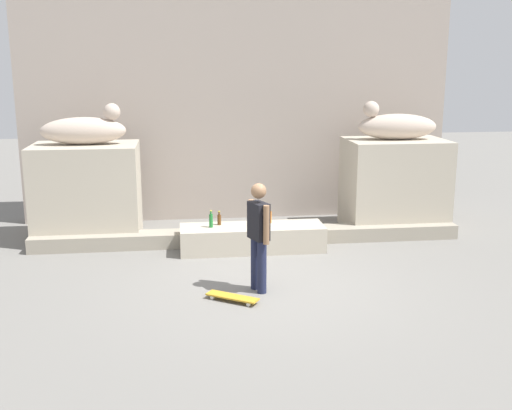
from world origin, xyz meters
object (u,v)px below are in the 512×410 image
skateboard (232,297)px  bottle_brown (219,219)px  skater (259,232)px  statue_reclining_right (396,126)px  bottle_green (211,220)px  statue_reclining_left (85,130)px  bottle_orange (270,217)px

skateboard → bottle_brown: size_ratio=2.99×
skater → skateboard: size_ratio=2.15×
statue_reclining_right → bottle_green: size_ratio=5.14×
statue_reclining_left → bottle_orange: statue_reclining_left is taller
bottle_orange → statue_reclining_left: bearing=163.9°
skater → bottle_brown: (-0.44, 2.24, -0.35)m
statue_reclining_left → statue_reclining_right: same height
statue_reclining_right → skateboard: statue_reclining_right is taller
bottle_brown → bottle_orange: (0.95, 0.03, 0.02)m
statue_reclining_left → bottle_green: (2.30, -1.17, -1.55)m
statue_reclining_left → skateboard: bearing=-56.4°
statue_reclining_left → skater: (2.90, -3.25, -1.23)m
skater → bottle_orange: bearing=145.0°
statue_reclining_left → bottle_orange: bearing=-16.8°
statue_reclining_right → skateboard: (-3.64, -3.63, -2.08)m
skateboard → bottle_green: bearing=127.7°
skater → bottle_orange: size_ratio=5.70×
skateboard → bottle_green: (-0.17, 2.46, 0.53)m
statue_reclining_left → bottle_green: statue_reclining_left is taller
skater → statue_reclining_left: bearing=-160.8°
statue_reclining_left → statue_reclining_right: size_ratio=0.99×
statue_reclining_left → skateboard: size_ratio=2.07×
statue_reclining_right → skater: bearing=48.5°
statue_reclining_right → bottle_orange: (-2.71, -0.98, -1.56)m
statue_reclining_right → bottle_orange: 3.28m
skateboard → bottle_orange: 2.85m
bottle_green → bottle_orange: bottle_green is taller
bottle_orange → bottle_brown: bearing=-178.2°
statue_reclining_right → skateboard: bearing=48.0°
skateboard → bottle_brown: (-0.01, 2.62, 0.50)m
bottle_green → bottle_brown: bearing=44.7°
skateboard → bottle_orange: bearing=104.3°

